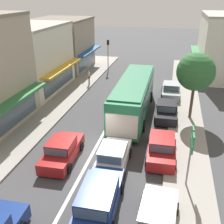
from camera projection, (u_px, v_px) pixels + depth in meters
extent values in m
plane|color=#3F3F42|center=(93.00, 153.00, 17.68)|extent=(140.00, 140.00, 0.00)
cube|color=silver|center=(107.00, 126.00, 21.22)|extent=(0.20, 28.00, 0.01)
cube|color=gray|center=(42.00, 108.00, 24.39)|extent=(5.20, 44.00, 0.14)
cube|color=gray|center=(186.00, 123.00, 21.66)|extent=(2.80, 44.00, 0.12)
cube|color=#2D703D|center=(15.00, 100.00, 19.24)|extent=(1.10, 7.96, 0.20)
cube|color=#425160|center=(13.00, 115.00, 19.87)|extent=(0.06, 6.92, 1.80)
cube|color=silver|center=(30.00, 60.00, 27.85)|extent=(6.47, 9.04, 6.71)
cube|color=gold|center=(62.00, 68.00, 27.35)|extent=(1.10, 8.32, 0.20)
cube|color=#425160|center=(60.00, 80.00, 27.99)|extent=(0.06, 7.23, 1.80)
cube|color=#A19D92|center=(25.00, 26.00, 26.40)|extent=(6.63, 9.04, 0.24)
cube|color=gray|center=(63.00, 45.00, 35.72)|extent=(6.69, 7.98, 6.56)
cube|color=#23568E|center=(89.00, 51.00, 35.17)|extent=(1.10, 7.35, 0.20)
cube|color=#425160|center=(87.00, 60.00, 35.80)|extent=(0.06, 6.39, 1.80)
cube|color=#6E6358|center=(61.00, 19.00, 34.30)|extent=(6.85, 7.98, 0.24)
cube|color=#2D703D|center=(196.00, 53.00, 33.95)|extent=(1.10, 9.88, 0.20)
cube|color=#425160|center=(198.00, 63.00, 34.40)|extent=(0.06, 8.59, 1.80)
cube|color=#237A4C|center=(134.00, 96.00, 22.65)|extent=(2.56, 10.81, 2.70)
cube|color=#425160|center=(134.00, 91.00, 22.48)|extent=(2.60, 10.38, 0.90)
cube|color=beige|center=(122.00, 126.00, 17.93)|extent=(2.25, 0.07, 1.76)
cube|color=#1A5B39|center=(134.00, 80.00, 22.06)|extent=(2.43, 9.95, 0.12)
cylinder|color=black|center=(126.00, 95.00, 26.41)|extent=(0.27, 0.96, 0.96)
cylinder|color=black|center=(151.00, 97.00, 25.89)|extent=(0.27, 0.96, 0.96)
cylinder|color=black|center=(112.00, 123.00, 20.81)|extent=(0.27, 0.96, 0.96)
cylinder|color=black|center=(143.00, 126.00, 20.30)|extent=(0.27, 0.96, 0.96)
cube|color=silver|center=(113.00, 160.00, 16.14)|extent=(1.79, 4.23, 0.72)
cube|color=silver|center=(113.00, 152.00, 15.78)|extent=(1.59, 1.83, 0.60)
cube|color=#425160|center=(116.00, 144.00, 16.59)|extent=(1.44, 0.08, 0.51)
cube|color=#425160|center=(109.00, 160.00, 14.96)|extent=(1.40, 0.08, 0.48)
cylinder|color=black|center=(104.00, 150.00, 17.51)|extent=(0.19, 0.62, 0.62)
cylinder|color=black|center=(130.00, 153.00, 17.17)|extent=(0.19, 0.62, 0.62)
cylinder|color=black|center=(94.00, 173.00, 15.27)|extent=(0.19, 0.62, 0.62)
cylinder|color=black|center=(123.00, 177.00, 14.94)|extent=(0.19, 0.62, 0.62)
cube|color=navy|center=(100.00, 200.00, 13.00)|extent=(1.93, 4.56, 0.76)
cube|color=navy|center=(98.00, 194.00, 12.39)|extent=(1.74, 2.66, 0.68)
cube|color=#425160|center=(104.00, 176.00, 13.56)|extent=(1.51, 0.12, 0.58)
cube|color=#425160|center=(90.00, 215.00, 11.21)|extent=(1.48, 0.12, 0.54)
cylinder|color=black|center=(90.00, 184.00, 14.45)|extent=(0.20, 0.63, 0.62)
cylinder|color=black|center=(122.00, 188.00, 14.13)|extent=(0.20, 0.63, 0.62)
cylinder|color=black|center=(74.00, 222.00, 12.04)|extent=(0.20, 0.63, 0.62)
cube|color=maroon|center=(63.00, 152.00, 16.88)|extent=(1.91, 4.28, 0.72)
cube|color=maroon|center=(61.00, 145.00, 16.52)|extent=(1.64, 1.87, 0.60)
cube|color=#425160|center=(66.00, 137.00, 17.34)|extent=(1.44, 0.13, 0.51)
cube|color=#425160|center=(56.00, 152.00, 15.70)|extent=(1.41, 0.13, 0.48)
cylinder|color=black|center=(57.00, 144.00, 18.24)|extent=(0.21, 0.63, 0.62)
cylinder|color=black|center=(81.00, 146.00, 17.95)|extent=(0.21, 0.63, 0.62)
cylinder|color=black|center=(42.00, 165.00, 15.99)|extent=(0.21, 0.63, 0.62)
cylinder|color=black|center=(69.00, 168.00, 15.70)|extent=(0.21, 0.63, 0.62)
cube|color=#B7B29E|center=(157.00, 220.00, 11.89)|extent=(1.78, 3.76, 0.76)
cube|color=#B7B29E|center=(158.00, 213.00, 11.34)|extent=(1.59, 1.96, 0.64)
cube|color=#425160|center=(160.00, 198.00, 12.19)|extent=(1.40, 0.11, 0.54)
cylinder|color=black|center=(143.00, 202.00, 13.15)|extent=(0.20, 0.63, 0.62)
cylinder|color=black|center=(176.00, 209.00, 12.75)|extent=(0.20, 0.63, 0.62)
cube|color=maroon|center=(161.00, 149.00, 17.20)|extent=(1.85, 4.25, 0.72)
cube|color=maroon|center=(162.00, 142.00, 16.84)|extent=(1.61, 1.85, 0.60)
cube|color=#425160|center=(163.00, 135.00, 17.66)|extent=(1.44, 0.10, 0.51)
cube|color=#425160|center=(162.00, 149.00, 16.02)|extent=(1.41, 0.10, 0.48)
cylinder|color=black|center=(150.00, 141.00, 18.56)|extent=(0.20, 0.63, 0.62)
cylinder|color=black|center=(174.00, 144.00, 18.25)|extent=(0.20, 0.63, 0.62)
cylinder|color=black|center=(147.00, 161.00, 16.32)|extent=(0.20, 0.63, 0.62)
cylinder|color=black|center=(175.00, 165.00, 16.01)|extent=(0.20, 0.63, 0.62)
cube|color=black|center=(166.00, 112.00, 22.55)|extent=(1.80, 4.23, 0.72)
cube|color=black|center=(167.00, 105.00, 22.19)|extent=(1.59, 1.83, 0.60)
cube|color=#425160|center=(167.00, 101.00, 23.00)|extent=(1.44, 0.09, 0.51)
cube|color=#425160|center=(167.00, 110.00, 21.37)|extent=(1.40, 0.09, 0.48)
cylinder|color=black|center=(157.00, 108.00, 23.92)|extent=(0.19, 0.62, 0.62)
cylinder|color=black|center=(176.00, 109.00, 23.59)|extent=(0.19, 0.62, 0.62)
cylinder|color=black|center=(155.00, 120.00, 21.68)|extent=(0.19, 0.62, 0.62)
cylinder|color=black|center=(176.00, 122.00, 21.35)|extent=(0.19, 0.62, 0.62)
cube|color=#9EA3A8|center=(171.00, 92.00, 27.17)|extent=(1.82, 4.24, 0.72)
cube|color=#9EA3A8|center=(171.00, 86.00, 26.80)|extent=(1.60, 1.84, 0.60)
cube|color=#425160|center=(171.00, 83.00, 27.62)|extent=(1.44, 0.10, 0.51)
cube|color=#425160|center=(171.00, 89.00, 25.98)|extent=(1.41, 0.09, 0.48)
cylinder|color=black|center=(163.00, 89.00, 28.53)|extent=(0.20, 0.62, 0.62)
cylinder|color=black|center=(179.00, 90.00, 28.21)|extent=(0.20, 0.62, 0.62)
cylinder|color=black|center=(162.00, 97.00, 26.29)|extent=(0.20, 0.62, 0.62)
cylinder|color=black|center=(179.00, 98.00, 25.97)|extent=(0.20, 0.62, 0.62)
cylinder|color=gray|center=(108.00, 56.00, 35.38)|extent=(0.12, 0.12, 4.20)
cube|color=black|center=(108.00, 42.00, 34.65)|extent=(0.24, 0.24, 0.68)
sphere|color=red|center=(109.00, 41.00, 34.53)|extent=(0.13, 0.13, 0.13)
sphere|color=black|center=(109.00, 42.00, 34.62)|extent=(0.13, 0.13, 0.13)
sphere|color=black|center=(109.00, 44.00, 34.71)|extent=(0.13, 0.13, 0.13)
cylinder|color=gray|center=(189.00, 159.00, 13.99)|extent=(0.10, 0.10, 3.60)
cube|color=#19753D|center=(193.00, 135.00, 13.35)|extent=(0.08, 1.40, 0.44)
cube|color=white|center=(194.00, 135.00, 13.34)|extent=(0.01, 1.10, 0.10)
cube|color=#19753D|center=(192.00, 144.00, 13.58)|extent=(0.08, 1.40, 0.44)
cube|color=white|center=(193.00, 144.00, 13.57)|extent=(0.01, 1.10, 0.10)
cylinder|color=brown|center=(192.00, 102.00, 21.93)|extent=(0.24, 0.24, 3.07)
cylinder|color=brown|center=(194.00, 79.00, 21.48)|extent=(0.10, 0.84, 0.81)
cylinder|color=brown|center=(200.00, 79.00, 20.99)|extent=(0.90, 0.10, 1.09)
cylinder|color=brown|center=(195.00, 79.00, 20.70)|extent=(0.10, 0.89, 1.19)
cylinder|color=brown|center=(188.00, 80.00, 21.26)|extent=(1.03, 0.10, 0.74)
sphere|color=#2D6633|center=(196.00, 72.00, 20.84)|extent=(3.07, 3.07, 3.07)
cylinder|color=#4C4742|center=(89.00, 81.00, 30.33)|extent=(0.14, 0.14, 0.84)
cylinder|color=#4C4742|center=(89.00, 81.00, 30.17)|extent=(0.14, 0.14, 0.84)
cube|color=beige|center=(89.00, 75.00, 29.96)|extent=(0.33, 0.41, 0.56)
sphere|color=#9E7051|center=(89.00, 72.00, 29.79)|extent=(0.22, 0.22, 0.22)
cylinder|color=beige|center=(89.00, 75.00, 30.17)|extent=(0.09, 0.09, 0.54)
cylinder|color=beige|center=(89.00, 76.00, 29.74)|extent=(0.09, 0.09, 0.54)
cube|color=brown|center=(89.00, 77.00, 29.76)|extent=(0.26, 0.18, 0.22)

